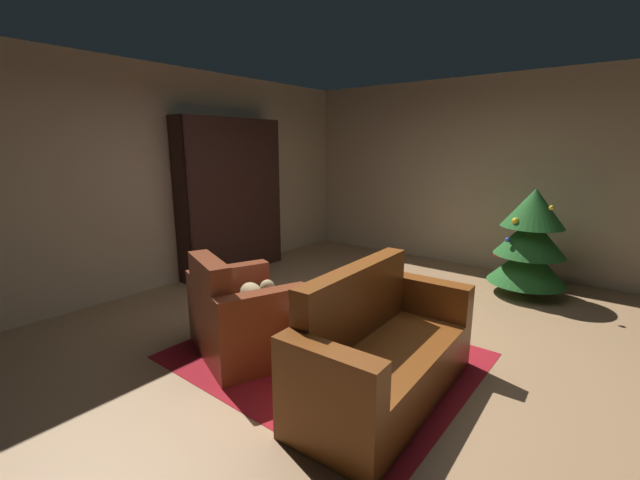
# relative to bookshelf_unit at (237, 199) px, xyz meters

# --- Properties ---
(ground_plane) EXTENTS (7.59, 7.59, 0.00)m
(ground_plane) POSITION_rel_bookshelf_unit_xyz_m (2.63, -0.84, -1.04)
(ground_plane) COLOR #96714D
(wall_back) EXTENTS (5.77, 0.06, 2.75)m
(wall_back) POSITION_rel_bookshelf_unit_xyz_m (2.63, 2.35, 0.34)
(wall_back) COLOR tan
(wall_back) RESTS_ON ground
(wall_left) EXTENTS (0.06, 6.44, 2.75)m
(wall_left) POSITION_rel_bookshelf_unit_xyz_m (-0.23, -0.84, 0.34)
(wall_left) COLOR tan
(wall_left) RESTS_ON ground
(area_rug) EXTENTS (2.39, 1.96, 0.01)m
(area_rug) POSITION_rel_bookshelf_unit_xyz_m (2.58, -1.26, -1.04)
(area_rug) COLOR maroon
(area_rug) RESTS_ON ground
(bookshelf_unit) EXTENTS (0.32, 1.62, 2.15)m
(bookshelf_unit) POSITION_rel_bookshelf_unit_xyz_m (0.00, 0.00, 0.00)
(bookshelf_unit) COLOR black
(bookshelf_unit) RESTS_ON ground
(armchair_red) EXTENTS (1.16, 1.05, 0.89)m
(armchair_red) POSITION_rel_bookshelf_unit_xyz_m (1.97, -1.66, -0.72)
(armchair_red) COLOR brown
(armchair_red) RESTS_ON ground
(couch_red) EXTENTS (0.77, 1.67, 0.93)m
(couch_red) POSITION_rel_bookshelf_unit_xyz_m (3.23, -1.45, -0.72)
(couch_red) COLOR brown
(couch_red) RESTS_ON ground
(coffee_table) EXTENTS (0.61, 0.61, 0.44)m
(coffee_table) POSITION_rel_bookshelf_unit_xyz_m (2.73, -1.35, -0.65)
(coffee_table) COLOR black
(coffee_table) RESTS_ON ground
(book_stack_on_table) EXTENTS (0.21, 0.19, 0.11)m
(book_stack_on_table) POSITION_rel_bookshelf_unit_xyz_m (2.77, -1.38, -0.54)
(book_stack_on_table) COLOR #357F48
(book_stack_on_table) RESTS_ON coffee_table
(bottle_on_table) EXTENTS (0.07, 0.07, 0.29)m
(bottle_on_table) POSITION_rel_bookshelf_unit_xyz_m (2.62, -1.48, -0.48)
(bottle_on_table) COLOR #185A28
(bottle_on_table) RESTS_ON coffee_table
(decorated_tree) EXTENTS (0.90, 0.90, 1.30)m
(decorated_tree) POSITION_rel_bookshelf_unit_xyz_m (3.56, 1.48, -0.37)
(decorated_tree) COLOR brown
(decorated_tree) RESTS_ON ground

